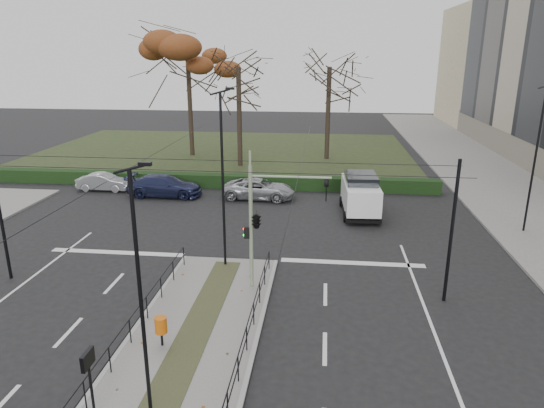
{
  "coord_description": "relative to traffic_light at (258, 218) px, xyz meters",
  "views": [
    {
      "loc": [
        4.46,
        -16.72,
        9.8
      ],
      "look_at": [
        1.76,
        7.87,
        2.12
      ],
      "focal_mm": 32.0,
      "sensor_mm": 36.0,
      "label": 1
    }
  ],
  "objects": [
    {
      "name": "streetlamp_median_far",
      "position": [
        -1.89,
        2.08,
        1.11
      ],
      "size": [
        0.69,
        0.14,
        8.29
      ],
      "color": "black",
      "rests_on": "median_island"
    },
    {
      "name": "median_island",
      "position": [
        -1.81,
        -4.68,
        -3.18
      ],
      "size": [
        4.4,
        15.0,
        0.14
      ],
      "primitive_type": "cube",
      "color": "#62605E",
      "rests_on": "ground"
    },
    {
      "name": "white_van",
      "position": [
        4.99,
        11.01,
        -1.9
      ],
      "size": [
        2.45,
        5.07,
        2.6
      ],
      "color": "white",
      "rests_on": "ground"
    },
    {
      "name": "park",
      "position": [
        -7.81,
        29.82,
        -3.2
      ],
      "size": [
        38.0,
        26.0,
        0.1
      ],
      "primitive_type": "cube",
      "color": "#243018",
      "rests_on": "ground"
    },
    {
      "name": "median_railing",
      "position": [
        -1.81,
        -4.78,
        -2.27
      ],
      "size": [
        4.14,
        13.24,
        0.92
      ],
      "color": "black",
      "rests_on": "median_island"
    },
    {
      "name": "bare_tree_center",
      "position": [
        2.87,
        27.61,
        4.79
      ],
      "size": [
        6.79,
        6.79,
        11.39
      ],
      "color": "black",
      "rests_on": "park"
    },
    {
      "name": "sidewalk_east",
      "position": [
        16.19,
        19.82,
        -3.18
      ],
      "size": [
        8.0,
        90.0,
        0.14
      ],
      "primitive_type": "cube",
      "color": "#62605E",
      "rests_on": "ground"
    },
    {
      "name": "bare_tree_near",
      "position": [
        -4.94,
        23.73,
        4.82
      ],
      "size": [
        5.63,
        5.63,
        11.44
      ],
      "color": "black",
      "rests_on": "park"
    },
    {
      "name": "hedge",
      "position": [
        -7.81,
        16.42,
        -2.75
      ],
      "size": [
        38.0,
        1.0,
        1.0
      ],
      "primitive_type": "cube",
      "color": "black",
      "rests_on": "ground"
    },
    {
      "name": "traffic_light",
      "position": [
        0.0,
        0.0,
        0.0
      ],
      "size": [
        3.63,
        2.07,
        5.34
      ],
      "color": "gray",
      "rests_on": "median_island"
    },
    {
      "name": "streetlamp_sidewalk",
      "position": [
        14.14,
        8.52,
        1.09
      ],
      "size": [
        0.69,
        0.14,
        8.25
      ],
      "color": "black",
      "rests_on": "sidewalk_east"
    },
    {
      "name": "parked_car_fourth",
      "position": [
        -1.86,
        13.75,
        -2.55
      ],
      "size": [
        5.14,
        2.55,
        1.4
      ],
      "primitive_type": "imported",
      "rotation": [
        0.0,
        0.0,
        1.53
      ],
      "color": "#9A9CA1",
      "rests_on": "ground"
    },
    {
      "name": "parked_car_third",
      "position": [
        -8.67,
        13.6,
        -2.48
      ],
      "size": [
        5.32,
        2.18,
        1.54
      ],
      "primitive_type": "imported",
      "rotation": [
        0.0,
        0.0,
        1.57
      ],
      "color": "#1D2345",
      "rests_on": "ground"
    },
    {
      "name": "catenary",
      "position": [
        -1.81,
        -0.56,
        0.17
      ],
      "size": [
        20.0,
        34.0,
        6.0
      ],
      "color": "black",
      "rests_on": "ground"
    },
    {
      "name": "rust_tree",
      "position": [
        -10.55,
        27.92,
        6.72
      ],
      "size": [
        11.43,
        11.43,
        12.98
      ],
      "color": "black",
      "rests_on": "park"
    },
    {
      "name": "litter_bin",
      "position": [
        -2.73,
        -4.8,
        -2.34
      ],
      "size": [
        0.42,
        0.42,
        1.08
      ],
      "color": "black",
      "rests_on": "median_island"
    },
    {
      "name": "info_panel",
      "position": [
        -3.32,
        -8.65,
        -1.31
      ],
      "size": [
        0.13,
        0.6,
        2.29
      ],
      "color": "black",
      "rests_on": "median_island"
    },
    {
      "name": "parked_car_second",
      "position": [
        -13.7,
        14.61,
        -2.61
      ],
      "size": [
        3.91,
        1.38,
        1.29
      ],
      "primitive_type": "imported",
      "rotation": [
        0.0,
        0.0,
        1.58
      ],
      "color": "#9A9CA1",
      "rests_on": "ground"
    },
    {
      "name": "streetlamp_median_near",
      "position": [
        -1.89,
        -8.21,
        0.58
      ],
      "size": [
        0.61,
        0.12,
        7.25
      ],
      "color": "black",
      "rests_on": "median_island"
    },
    {
      "name": "ground",
      "position": [
        -1.81,
        -2.18,
        -3.25
      ],
      "size": [
        140.0,
        140.0,
        0.0
      ],
      "primitive_type": "plane",
      "color": "black",
      "rests_on": "ground"
    }
  ]
}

